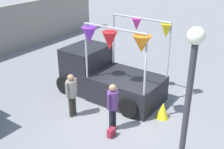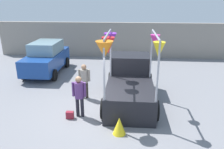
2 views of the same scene
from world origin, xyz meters
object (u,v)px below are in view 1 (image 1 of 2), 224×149
(person_vendor, at_px, (72,91))
(street_lamp, at_px, (188,104))
(vendor_truck, at_px, (105,74))
(person_customer, at_px, (113,103))
(folded_kite_bundle_sunflower, at_px, (163,110))
(handbag, at_px, (111,133))

(person_vendor, xyz_separation_m, street_lamp, (-1.57, -4.55, 1.78))
(vendor_truck, bearing_deg, person_customer, -137.89)
(street_lamp, distance_m, folded_kite_bundle_sunflower, 4.49)
(handbag, bearing_deg, person_customer, 29.74)
(person_vendor, relative_size, handbag, 5.68)
(handbag, xyz_separation_m, folded_kite_bundle_sunflower, (1.90, -0.84, 0.16))
(person_customer, xyz_separation_m, handbag, (-0.35, -0.20, -0.84))
(vendor_truck, relative_size, person_vendor, 2.61)
(street_lamp, relative_size, folded_kite_bundle_sunflower, 7.05)
(person_vendor, relative_size, folded_kite_bundle_sunflower, 2.65)
(street_lamp, height_order, folded_kite_bundle_sunflower, street_lamp)
(vendor_truck, xyz_separation_m, person_customer, (-1.85, -1.68, 0.10))
(street_lamp, bearing_deg, vendor_truck, 52.26)
(person_vendor, xyz_separation_m, folded_kite_bundle_sunflower, (1.69, -2.66, -0.66))
(vendor_truck, relative_size, folded_kite_bundle_sunflower, 6.92)
(person_customer, distance_m, folded_kite_bundle_sunflower, 1.99)
(vendor_truck, xyz_separation_m, folded_kite_bundle_sunflower, (-0.30, -2.71, -0.57))
(vendor_truck, height_order, person_vendor, vendor_truck)
(person_customer, bearing_deg, vendor_truck, 42.11)
(person_customer, xyz_separation_m, person_vendor, (-0.14, 1.62, -0.02))
(vendor_truck, distance_m, handbag, 2.99)
(street_lamp, bearing_deg, handbag, 63.51)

